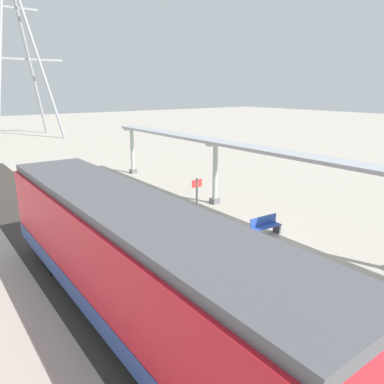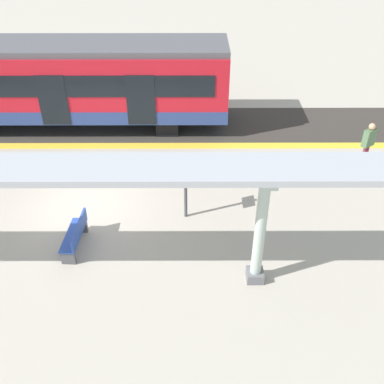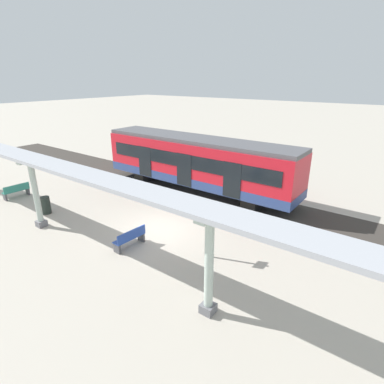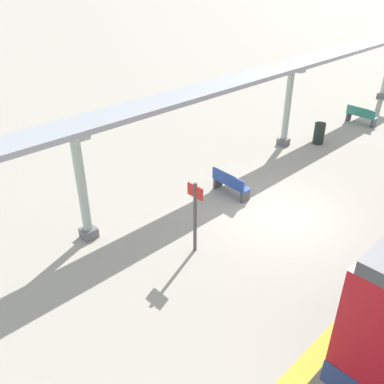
# 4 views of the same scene
# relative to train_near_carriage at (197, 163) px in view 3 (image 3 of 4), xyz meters

# --- Properties ---
(ground_plane) EXTENTS (176.00, 176.00, 0.00)m
(ground_plane) POSITION_rel_train_near_carriage_xyz_m (5.47, 1.83, -1.83)
(ground_plane) COLOR #B1A89A
(tactile_edge_strip) EXTENTS (0.45, 38.22, 0.01)m
(tactile_edge_strip) POSITION_rel_train_near_carriage_xyz_m (1.82, 1.83, -1.83)
(tactile_edge_strip) COLOR yellow
(tactile_edge_strip) RESTS_ON ground
(trackbed) EXTENTS (3.20, 50.22, 0.01)m
(trackbed) POSITION_rel_train_near_carriage_xyz_m (-0.01, 1.83, -1.83)
(trackbed) COLOR #38332D
(trackbed) RESTS_ON ground
(train_near_carriage) EXTENTS (2.65, 13.41, 3.48)m
(train_near_carriage) POSITION_rel_train_near_carriage_xyz_m (0.00, 0.00, 0.00)
(train_near_carriage) COLOR red
(train_near_carriage) RESTS_ON ground
(canopy_pillar_second) EXTENTS (1.10, 0.44, 3.41)m
(canopy_pillar_second) POSITION_rel_train_near_carriage_xyz_m (8.89, -3.11, -0.10)
(canopy_pillar_second) COLOR slate
(canopy_pillar_second) RESTS_ON ground
(canopy_pillar_third) EXTENTS (1.10, 0.44, 3.41)m
(canopy_pillar_third) POSITION_rel_train_near_carriage_xyz_m (8.89, 6.94, -0.10)
(canopy_pillar_third) COLOR slate
(canopy_pillar_third) RESTS_ON ground
(canopy_beam) EXTENTS (1.20, 30.64, 0.16)m
(canopy_beam) POSITION_rel_train_near_carriage_xyz_m (8.89, 1.73, 1.66)
(canopy_beam) COLOR #A8AAB2
(canopy_beam) RESTS_ON canopy_pillar_nearest
(bench_near_end) EXTENTS (1.52, 0.50, 0.86)m
(bench_near_end) POSITION_rel_train_near_carriage_xyz_m (7.73, -8.08, -1.39)
(bench_near_end) COLOR #2E8373
(bench_near_end) RESTS_ON ground
(bench_mid_platform) EXTENTS (1.52, 0.52, 0.86)m
(bench_mid_platform) POSITION_rel_train_near_carriage_xyz_m (7.61, 1.99, -1.39)
(bench_mid_platform) COLOR #2848A3
(bench_mid_platform) RESTS_ON ground
(trash_bin) EXTENTS (0.48, 0.48, 0.95)m
(trash_bin) POSITION_rel_train_near_carriage_xyz_m (7.90, -4.37, -1.36)
(trash_bin) COLOR #242D28
(trash_bin) RESTS_ON ground
(platform_info_sign) EXTENTS (0.56, 0.10, 2.20)m
(platform_info_sign) POSITION_rel_train_near_carriage_xyz_m (6.21, 5.09, -0.50)
(platform_info_sign) COLOR #4C4C51
(platform_info_sign) RESTS_ON ground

